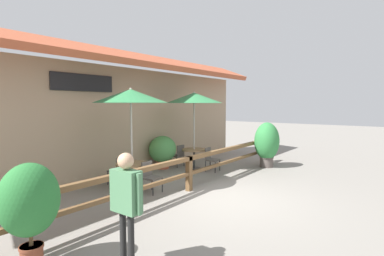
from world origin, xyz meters
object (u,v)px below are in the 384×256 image
at_px(chair_middle_streetside, 211,158).
at_px(potted_plant_small_flowering, 29,203).
at_px(potted_plant_entrance_palm, 267,143).
at_px(dining_table_middle, 194,153).
at_px(patio_umbrella_middle, 194,98).
at_px(chair_middle_wallside, 178,155).
at_px(pedestrian, 126,195).
at_px(potted_plant_tall_tropical, 163,150).
at_px(chair_near_wallside, 119,169).
at_px(patio_umbrella_near, 131,96).
at_px(dining_table_near, 132,168).
at_px(chair_near_streetside, 150,176).

xyz_separation_m(chair_middle_streetside, potted_plant_small_flowering, (-6.84, -1.35, 0.51)).
relative_size(potted_plant_small_flowering, potted_plant_entrance_palm, 0.91).
distance_m(dining_table_middle, potted_plant_small_flowering, 7.11).
relative_size(patio_umbrella_middle, chair_middle_streetside, 3.40).
bearing_deg(chair_middle_wallside, potted_plant_entrance_palm, 126.62).
relative_size(chair_middle_wallside, pedestrian, 0.49).
relative_size(dining_table_middle, potted_plant_entrance_palm, 0.53).
xyz_separation_m(potted_plant_small_flowering, potted_plant_tall_tropical, (6.12, 3.01, -0.29)).
bearing_deg(chair_middle_streetside, chair_middle_wallside, 87.73).
bearing_deg(patio_umbrella_middle, chair_middle_wallside, 95.43).
relative_size(chair_near_wallside, potted_plant_small_flowering, 0.54).
bearing_deg(patio_umbrella_near, pedestrian, -132.84).
xyz_separation_m(patio_umbrella_middle, dining_table_middle, (0.00, 0.00, -2.01)).
xyz_separation_m(chair_middle_wallside, potted_plant_tall_tropical, (-0.60, 0.24, 0.23)).
bearing_deg(potted_plant_small_flowering, dining_table_near, 27.65).
xyz_separation_m(patio_umbrella_near, potted_plant_entrance_palm, (5.03, -1.86, -1.67)).
relative_size(patio_umbrella_near, dining_table_near, 3.14).
xyz_separation_m(potted_plant_tall_tropical, pedestrian, (-5.32, -4.17, 0.41)).
xyz_separation_m(chair_middle_wallside, potted_plant_small_flowering, (-6.72, -2.77, 0.51)).
bearing_deg(dining_table_near, chair_middle_wallside, 15.59).
bearing_deg(potted_plant_tall_tropical, chair_near_streetside, -143.95).
height_order(chair_near_wallside, chair_middle_wallside, same).
bearing_deg(patio_umbrella_middle, patio_umbrella_near, -177.23).
relative_size(chair_middle_wallside, potted_plant_entrance_palm, 0.49).
xyz_separation_m(dining_table_middle, pedestrian, (-5.99, -3.22, 0.51)).
bearing_deg(patio_umbrella_middle, chair_near_wallside, 170.74).
bearing_deg(patio_umbrella_near, chair_near_wallside, 84.36).
bearing_deg(patio_umbrella_near, chair_middle_streetside, -9.85).
xyz_separation_m(chair_middle_wallside, potted_plant_entrance_palm, (1.95, -2.72, 0.47)).
height_order(chair_middle_streetside, pedestrian, pedestrian).
relative_size(chair_near_streetside, chair_middle_streetside, 1.00).
bearing_deg(dining_table_near, potted_plant_tall_tropical, 23.98).
distance_m(potted_plant_small_flowering, pedestrian, 1.41).
distance_m(patio_umbrella_near, dining_table_near, 2.01).
bearing_deg(dining_table_near, pedestrian, -132.84).
height_order(chair_near_streetside, potted_plant_small_flowering, potted_plant_small_flowering).
height_order(dining_table_near, chair_near_streetside, chair_near_streetside).
bearing_deg(dining_table_near, dining_table_middle, 2.77).
height_order(dining_table_near, chair_near_wallside, chair_near_wallside).
distance_m(patio_umbrella_near, pedestrian, 4.45).
bearing_deg(pedestrian, dining_table_middle, 118.01).
height_order(chair_middle_streetside, chair_middle_wallside, same).
relative_size(chair_near_wallside, dining_table_middle, 0.92).
xyz_separation_m(patio_umbrella_middle, pedestrian, (-5.99, -3.22, -1.50)).
relative_size(dining_table_middle, chair_middle_wallside, 1.08).
bearing_deg(dining_table_middle, chair_middle_streetside, -85.89).
xyz_separation_m(patio_umbrella_middle, potted_plant_small_flowering, (-6.79, -2.06, -1.62)).
bearing_deg(chair_near_streetside, patio_umbrella_middle, 12.06).
bearing_deg(patio_umbrella_near, potted_plant_small_flowering, -152.35).
bearing_deg(chair_near_wallside, patio_umbrella_near, 79.94).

